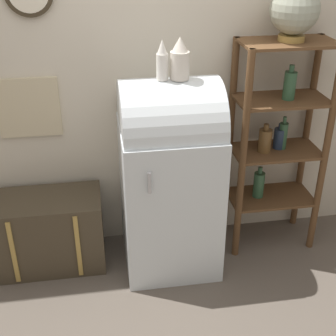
% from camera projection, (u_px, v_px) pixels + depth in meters
% --- Properties ---
extents(ground_plane, '(12.00, 12.00, 0.00)m').
position_uv_depth(ground_plane, '(174.00, 276.00, 3.35)').
color(ground_plane, '#60564C').
extents(wall_back, '(7.00, 0.09, 2.70)m').
position_uv_depth(wall_back, '(160.00, 69.00, 3.21)').
color(wall_back, beige).
rests_on(wall_back, ground_plane).
extents(refrigerator, '(0.65, 0.69, 1.39)m').
position_uv_depth(refrigerator, '(170.00, 173.00, 3.20)').
color(refrigerator, silver).
rests_on(refrigerator, ground_plane).
extents(suitcase_trunk, '(0.78, 0.43, 0.55)m').
position_uv_depth(suitcase_trunk, '(48.00, 231.00, 3.36)').
color(suitcase_trunk, '#423828').
rests_on(suitcase_trunk, ground_plane).
extents(shelf_unit, '(0.65, 0.38, 1.56)m').
position_uv_depth(shelf_unit, '(277.00, 137.00, 3.34)').
color(shelf_unit, brown).
rests_on(shelf_unit, ground_plane).
extents(globe, '(0.32, 0.32, 0.36)m').
position_uv_depth(globe, '(295.00, 10.00, 2.93)').
color(globe, '#AD8942').
rests_on(globe, shelf_unit).
extents(vase_left, '(0.07, 0.07, 0.25)m').
position_uv_depth(vase_left, '(162.00, 61.00, 2.81)').
color(vase_left, white).
rests_on(vase_left, refrigerator).
extents(vase_center, '(0.12, 0.12, 0.26)m').
position_uv_depth(vase_center, '(180.00, 60.00, 2.83)').
color(vase_center, silver).
rests_on(vase_center, refrigerator).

